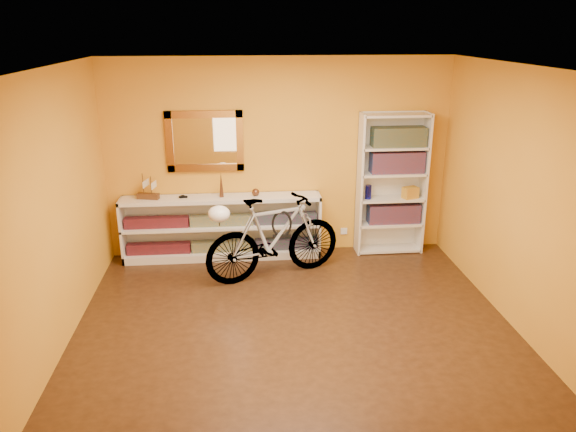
{
  "coord_description": "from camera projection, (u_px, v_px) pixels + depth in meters",
  "views": [
    {
      "loc": [
        -0.53,
        -4.98,
        2.95
      ],
      "look_at": [
        0.0,
        0.7,
        0.95
      ],
      "focal_mm": 33.97,
      "sensor_mm": 36.0,
      "label": 1
    }
  ],
  "objects": [
    {
      "name": "floor",
      "position": [
        294.0,
        324.0,
        5.7
      ],
      "size": [
        4.5,
        4.0,
        0.01
      ],
      "primitive_type": "cube",
      "color": "black",
      "rests_on": "ground"
    },
    {
      "name": "bicycle",
      "position": [
        274.0,
        237.0,
        6.6
      ],
      "size": [
        1.01,
        1.83,
        1.04
      ],
      "primitive_type": "imported",
      "rotation": [
        0.0,
        0.0,
        1.9
      ],
      "color": "silver",
      "rests_on": "floor"
    },
    {
      "name": "helmet",
      "position": [
        219.0,
        214.0,
        6.21
      ],
      "size": [
        0.25,
        0.24,
        0.19
      ],
      "primitive_type": "ellipsoid",
      "color": "white",
      "rests_on": "bicycle"
    },
    {
      "name": "right_wall",
      "position": [
        518.0,
        199.0,
        5.46
      ],
      "size": [
        0.01,
        4.0,
        2.6
      ],
      "primitive_type": "cube",
      "color": "orange",
      "rests_on": "ground"
    },
    {
      "name": "red_tin",
      "position": [
        379.0,
        140.0,
        7.06
      ],
      "size": [
        0.14,
        0.14,
        0.17
      ],
      "primitive_type": "cube",
      "rotation": [
        0.0,
        0.0,
        0.04
      ],
      "color": "maroon",
      "rests_on": "bookcase"
    },
    {
      "name": "gilt_mirror",
      "position": [
        205.0,
        141.0,
        6.95
      ],
      "size": [
        0.98,
        0.06,
        0.78
      ],
      "primitive_type": "cube",
      "color": "brown",
      "rests_on": "back_wall"
    },
    {
      "name": "left_wall",
      "position": [
        54.0,
        213.0,
        5.07
      ],
      "size": [
        0.01,
        4.0,
        2.6
      ],
      "primitive_type": "cube",
      "color": "orange",
      "rests_on": "ground"
    },
    {
      "name": "bronze_ornament",
      "position": [
        221.0,
        184.0,
        7.0
      ],
      "size": [
        0.06,
        0.06,
        0.33
      ],
      "primitive_type": "cone",
      "color": "#532F1C",
      "rests_on": "console_unit"
    },
    {
      "name": "book_row_b",
      "position": [
        397.0,
        162.0,
        7.15
      ],
      "size": [
        0.7,
        0.22,
        0.28
      ],
      "primitive_type": "cube",
      "color": "maroon",
      "rests_on": "bookcase"
    },
    {
      "name": "toy_car",
      "position": [
        183.0,
        198.0,
        7.01
      ],
      "size": [
        0.0,
        0.0,
        0.0
      ],
      "primitive_type": "imported",
      "rotation": [
        0.0,
        0.0,
        1.7
      ],
      "color": "black",
      "rests_on": "console_unit"
    },
    {
      "name": "u_lock",
      "position": [
        282.0,
        224.0,
        6.59
      ],
      "size": [
        0.25,
        0.03,
        0.25
      ],
      "primitive_type": "torus",
      "rotation": [
        1.57,
        0.0,
        0.0
      ],
      "color": "black",
      "rests_on": "bicycle"
    },
    {
      "name": "model_ship",
      "position": [
        147.0,
        186.0,
        6.92
      ],
      "size": [
        0.3,
        0.16,
        0.33
      ],
      "primitive_type": null,
      "rotation": [
        0.0,
        0.0,
        -0.22
      ],
      "color": "#442713",
      "rests_on": "console_unit"
    },
    {
      "name": "bookcase",
      "position": [
        392.0,
        184.0,
        7.24
      ],
      "size": [
        0.9,
        0.3,
        1.9
      ],
      "primitive_type": null,
      "color": "silver",
      "rests_on": "floor"
    },
    {
      "name": "book_row_c",
      "position": [
        399.0,
        137.0,
        7.04
      ],
      "size": [
        0.7,
        0.22,
        0.25
      ],
      "primitive_type": "cube",
      "color": "#164450",
      "rests_on": "bookcase"
    },
    {
      "name": "wall_socket",
      "position": [
        344.0,
        231.0,
        7.56
      ],
      "size": [
        0.09,
        0.02,
        0.09
      ],
      "primitive_type": "cube",
      "color": "silver",
      "rests_on": "back_wall"
    },
    {
      "name": "back_wall",
      "position": [
        279.0,
        158.0,
        7.15
      ],
      "size": [
        4.5,
        0.01,
        2.6
      ],
      "primitive_type": "cube",
      "color": "orange",
      "rests_on": "ground"
    },
    {
      "name": "cd_row_lower",
      "position": [
        223.0,
        246.0,
        7.26
      ],
      "size": [
        2.5,
        0.13,
        0.14
      ],
      "primitive_type": "cube",
      "color": "black",
      "rests_on": "console_unit"
    },
    {
      "name": "console_unit",
      "position": [
        222.0,
        227.0,
        7.2
      ],
      "size": [
        2.6,
        0.35,
        0.85
      ],
      "primitive_type": null,
      "color": "silver",
      "rests_on": "floor"
    },
    {
      "name": "ceiling",
      "position": [
        295.0,
        66.0,
        4.84
      ],
      "size": [
        4.5,
        4.0,
        0.01
      ],
      "primitive_type": "cube",
      "color": "silver",
      "rests_on": "ground"
    },
    {
      "name": "cd_row_upper",
      "position": [
        222.0,
        220.0,
        7.14
      ],
      "size": [
        2.5,
        0.13,
        0.14
      ],
      "primitive_type": "cube",
      "color": "navy",
      "rests_on": "console_unit"
    },
    {
      "name": "yellow_bag",
      "position": [
        410.0,
        193.0,
        7.26
      ],
      "size": [
        0.23,
        0.19,
        0.15
      ],
      "primitive_type": "cube",
      "rotation": [
        0.0,
        0.0,
        0.33
      ],
      "color": "gold",
      "rests_on": "bookcase"
    },
    {
      "name": "travel_mug",
      "position": [
        368.0,
        192.0,
        7.23
      ],
      "size": [
        0.08,
        0.08,
        0.19
      ],
      "primitive_type": "cylinder",
      "color": "navy",
      "rests_on": "bookcase"
    },
    {
      "name": "decorative_orb",
      "position": [
        256.0,
        192.0,
        7.08
      ],
      "size": [
        0.1,
        0.1,
        0.1
      ],
      "primitive_type": "sphere",
      "color": "#532F1C",
      "rests_on": "console_unit"
    },
    {
      "name": "book_row_a",
      "position": [
        393.0,
        213.0,
        7.38
      ],
      "size": [
        0.7,
        0.22,
        0.26
      ],
      "primitive_type": "cube",
      "color": "maroon",
      "rests_on": "bookcase"
    }
  ]
}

